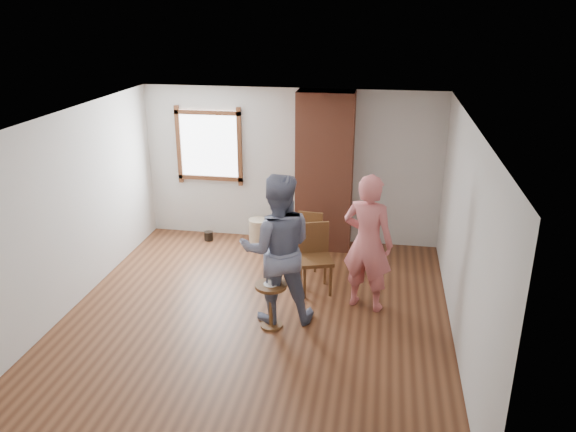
% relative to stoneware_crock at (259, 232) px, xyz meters
% --- Properties ---
extents(ground, '(5.50, 5.50, 0.00)m').
position_rel_stoneware_crock_xyz_m(ground, '(0.49, -2.40, -0.22)').
color(ground, brown).
rests_on(ground, ground).
extents(room_shell, '(5.04, 5.52, 2.62)m').
position_rel_stoneware_crock_xyz_m(room_shell, '(0.43, -1.79, 1.59)').
color(room_shell, silver).
rests_on(room_shell, ground).
extents(brick_chimney, '(0.90, 0.50, 2.60)m').
position_rel_stoneware_crock_xyz_m(brick_chimney, '(1.09, 0.10, 1.08)').
color(brick_chimney, '#9F5238').
rests_on(brick_chimney, ground).
extents(stoneware_crock, '(0.42, 0.42, 0.44)m').
position_rel_stoneware_crock_xyz_m(stoneware_crock, '(0.00, 0.00, 0.00)').
color(stoneware_crock, '#CCB693').
rests_on(stoneware_crock, ground).
extents(dark_pot, '(0.19, 0.19, 0.15)m').
position_rel_stoneware_crock_xyz_m(dark_pot, '(-0.90, 0.00, -0.14)').
color(dark_pot, black).
rests_on(dark_pot, ground).
extents(dining_chair_left, '(0.43, 0.43, 0.84)m').
position_rel_stoneware_crock_xyz_m(dining_chair_left, '(0.94, -0.68, 0.25)').
color(dining_chair_left, brown).
rests_on(dining_chair_left, ground).
extents(dining_chair_right, '(0.57, 0.57, 0.97)m').
position_rel_stoneware_crock_xyz_m(dining_chair_right, '(1.13, -1.44, 0.32)').
color(dining_chair_right, brown).
rests_on(dining_chair_right, ground).
extents(side_table, '(0.40, 0.40, 0.60)m').
position_rel_stoneware_crock_xyz_m(side_table, '(0.73, -2.56, 0.18)').
color(side_table, brown).
rests_on(side_table, ground).
extents(cake_plate, '(0.18, 0.18, 0.01)m').
position_rel_stoneware_crock_xyz_m(cake_plate, '(0.73, -2.56, 0.38)').
color(cake_plate, white).
rests_on(cake_plate, side_table).
extents(cake_slice, '(0.08, 0.07, 0.06)m').
position_rel_stoneware_crock_xyz_m(cake_slice, '(0.74, -2.56, 0.42)').
color(cake_slice, white).
rests_on(cake_slice, cake_plate).
extents(man, '(1.09, 0.93, 1.96)m').
position_rel_stoneware_crock_xyz_m(man, '(0.77, -2.34, 0.76)').
color(man, '#151A3B').
rests_on(man, ground).
extents(person_pink, '(0.79, 0.64, 1.87)m').
position_rel_stoneware_crock_xyz_m(person_pink, '(1.88, -1.83, 0.71)').
color(person_pink, '#D86C6C').
rests_on(person_pink, ground).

